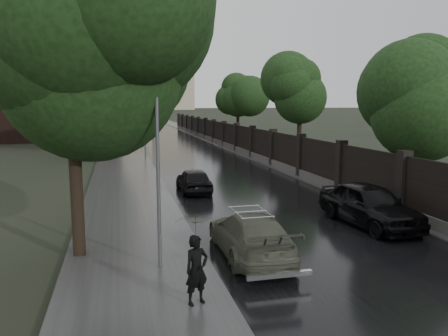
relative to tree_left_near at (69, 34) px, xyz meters
The scene contains 18 objects.
ground 10.39m from the tree_left_near, 21.54° to the right, with size 800.00×800.00×0.00m, color black.
road 187.26m from the tree_left_near, 87.67° to the left, with size 8.00×420.00×0.02m, color black.
sidewalk_left 187.11m from the tree_left_near, 89.51° to the left, with size 4.00×420.00×0.16m, color #2D2D2D.
verge_right 187.57m from the tree_left_near, 85.99° to the left, with size 3.00×420.00×0.08m, color #2D2D2D.
fence_right 31.94m from the tree_left_near, 67.19° to the left, with size 0.45×75.72×2.70m.
tree_left_near is the anchor object (origin of this frame).
tree_left_far 27.03m from the tree_left_near, 90.85° to the left, with size 4.25×4.25×7.39m.
tree_right_a 15.97m from the tree_left_near, 18.32° to the left, with size 4.08×4.08×7.01m.
tree_right_b 24.31m from the tree_left_near, 51.52° to the left, with size 4.08×4.08×7.01m.
tree_right_c 39.99m from the tree_left_near, 67.80° to the left, with size 4.08×4.08×7.01m.
lamp_post 4.60m from the tree_left_near, 34.29° to the right, with size 0.25×0.12×5.11m.
traffic_light 22.60m from the tree_left_near, 81.47° to the left, with size 0.16×0.32×4.00m.
brick_building 50.22m from the tree_left_near, 101.98° to the left, with size 24.00×18.00×20.00m, color black.
stalinist_tower 298.81m from the tree_left_near, 88.53° to the left, with size 92.00×30.00×159.00m.
volga_sedan 7.65m from the tree_left_near, ahead, with size 1.83×4.51×1.31m, color #4C4F3F.
hatchback_left 11.68m from the tree_left_near, 60.93° to the left, with size 1.49×3.70×1.26m, color black.
car_right_near 11.75m from the tree_left_near, ahead, with size 1.90×4.71×1.60m, color black.
pedestrian_umbrella 6.68m from the tree_left_near, 54.69° to the right, with size 1.18×1.19×2.43m.
Camera 1 is at (-6.41, -9.92, 4.55)m, focal length 35.00 mm.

